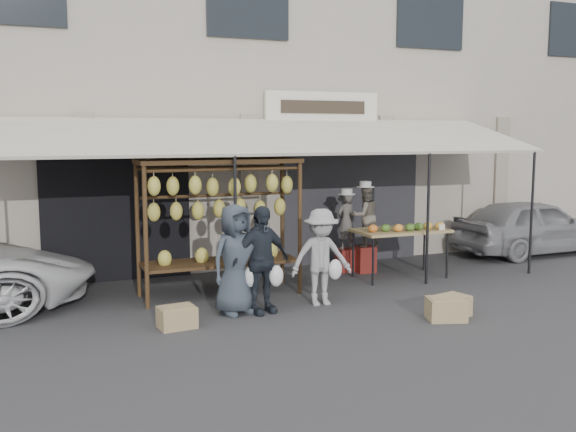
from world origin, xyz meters
name	(u,v)px	position (x,y,z in m)	size (l,w,h in m)	color
ground_plane	(325,316)	(0.00, 0.00, 0.00)	(90.00, 90.00, 0.00)	#2D2D30
shophouse	(208,89)	(0.00, 6.50, 3.65)	(24.00, 6.15, 7.30)	#9E968A
awning	(271,137)	(0.01, 2.28, 2.57)	(10.00, 2.35, 2.92)	beige
banana_rack	(220,200)	(-1.09, 1.69, 1.57)	(2.60, 0.90, 2.24)	black
produce_table	(402,231)	(2.33, 1.71, 0.87)	(1.70, 0.90, 1.04)	tan
vendor_left	(346,221)	(1.65, 2.60, 0.98)	(0.40, 0.26, 1.08)	#5A5752
vendor_right	(365,216)	(1.95, 2.42, 1.08)	(0.57, 0.44, 1.17)	slate
customer_left	(236,259)	(-1.18, 0.59, 0.81)	(0.80, 0.52, 1.63)	#333B46
customer_mid	(261,260)	(-0.82, 0.50, 0.80)	(0.94, 0.39, 1.60)	#232932
customer_right	(321,257)	(0.19, 0.58, 0.75)	(0.97, 0.56, 1.50)	#949494
stool_left	(346,260)	(1.65, 2.60, 0.22)	(0.31, 0.31, 0.44)	maroon
stool_right	(364,259)	(1.95, 2.42, 0.25)	(0.36, 0.36, 0.50)	maroon
crate_near_a	(446,309)	(1.51, -0.83, 0.16)	(0.52, 0.40, 0.31)	tan
crate_near_b	(451,306)	(1.69, -0.70, 0.15)	(0.50, 0.38, 0.30)	tan
crate_far	(177,317)	(-2.13, 0.23, 0.15)	(0.49, 0.37, 0.29)	tan
sedan	(533,226)	(6.26, 2.68, 0.62)	(1.46, 3.62, 1.24)	gray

